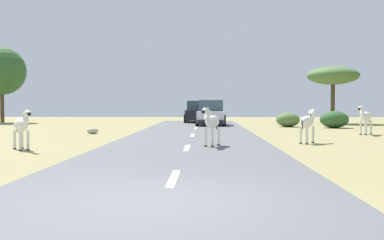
# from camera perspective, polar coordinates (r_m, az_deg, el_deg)

# --- Properties ---
(ground_plane) EXTENTS (90.00, 90.00, 0.00)m
(ground_plane) POSITION_cam_1_polar(r_m,az_deg,el_deg) (6.69, -3.64, -10.91)
(ground_plane) COLOR #8E8456
(road) EXTENTS (6.00, 64.00, 0.05)m
(road) POSITION_cam_1_polar(r_m,az_deg,el_deg) (6.69, -3.75, -10.70)
(road) COLOR #56595B
(road) RESTS_ON ground_plane
(lane_markings) EXTENTS (0.16, 56.00, 0.01)m
(lane_markings) POSITION_cam_1_polar(r_m,az_deg,el_deg) (5.72, -4.75, -12.62)
(lane_markings) COLOR silver
(lane_markings) RESTS_ON road
(zebra_0) EXTENTS (0.76, 1.40, 1.39)m
(zebra_0) POSITION_cam_1_polar(r_m,az_deg,el_deg) (15.14, 2.54, -0.31)
(zebra_0) COLOR silver
(zebra_0) RESTS_ON road
(zebra_2) EXTENTS (1.00, 1.29, 1.38)m
(zebra_2) POSITION_cam_1_polar(r_m,az_deg,el_deg) (17.35, 14.85, -0.26)
(zebra_2) COLOR silver
(zebra_2) RESTS_ON ground_plane
(zebra_3) EXTENTS (1.15, 1.32, 1.47)m
(zebra_3) POSITION_cam_1_polar(r_m,az_deg,el_deg) (23.18, 21.62, 0.36)
(zebra_3) COLOR silver
(zebra_3) RESTS_ON ground_plane
(zebra_4) EXTENTS (1.08, 1.23, 1.38)m
(zebra_4) POSITION_cam_1_polar(r_m,az_deg,el_deg) (15.38, -21.27, -0.62)
(zebra_4) COLOR silver
(zebra_4) RESTS_ON ground_plane
(car_0) EXTENTS (2.13, 4.40, 1.74)m
(car_0) POSITION_cam_1_polar(r_m,az_deg,el_deg) (30.61, 2.51, 0.83)
(car_0) COLOR silver
(car_0) RESTS_ON road
(car_1) EXTENTS (2.11, 4.39, 1.74)m
(car_1) POSITION_cam_1_polar(r_m,az_deg,el_deg) (35.78, 0.74, 1.01)
(car_1) COLOR black
(car_1) RESTS_ON road
(tree_2) EXTENTS (3.90, 3.90, 6.18)m
(tree_2) POSITION_cam_1_polar(r_m,az_deg,el_deg) (39.38, -23.52, 5.84)
(tree_2) COLOR #4C3823
(tree_2) RESTS_ON ground_plane
(tree_3) EXTENTS (3.99, 3.99, 4.44)m
(tree_3) POSITION_cam_1_polar(r_m,az_deg,el_deg) (36.06, 17.87, 5.46)
(tree_3) COLOR #4C3823
(tree_3) RESTS_ON ground_plane
(bush_0) EXTENTS (1.56, 1.40, 0.94)m
(bush_0) POSITION_cam_1_polar(r_m,az_deg,el_deg) (29.84, 12.37, 0.02)
(bush_0) COLOR #4C7038
(bush_0) RESTS_ON ground_plane
(bush_3) EXTENTS (1.80, 1.62, 1.08)m
(bush_3) POSITION_cam_1_polar(r_m,az_deg,el_deg) (29.21, 18.02, 0.07)
(bush_3) COLOR #2D5628
(bush_3) RESTS_ON ground_plane
(rock_1) EXTENTS (0.58, 0.52, 0.32)m
(rock_1) POSITION_cam_1_polar(r_m,az_deg,el_deg) (22.80, -12.81, -1.37)
(rock_1) COLOR #A89E8C
(rock_1) RESTS_ON ground_plane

